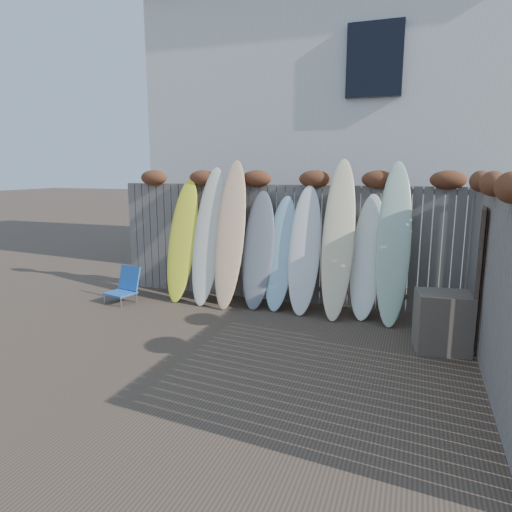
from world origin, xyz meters
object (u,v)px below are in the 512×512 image
(surfboard_0, at_px, (182,240))
(beach_chair, at_px, (125,286))
(lattice_panel, at_px, (479,276))
(wooden_crate, at_px, (442,322))

(surfboard_0, bearing_deg, beach_chair, -148.17)
(lattice_panel, bearing_deg, wooden_crate, -128.02)
(wooden_crate, bearing_deg, lattice_panel, 44.32)
(beach_chair, distance_m, wooden_crate, 5.09)
(wooden_crate, xyz_separation_m, lattice_panel, (0.41, 0.40, 0.53))
(lattice_panel, bearing_deg, surfboard_0, -179.96)
(wooden_crate, distance_m, lattice_panel, 0.79)
(wooden_crate, height_order, surfboard_0, surfboard_0)
(beach_chair, xyz_separation_m, surfboard_0, (0.87, 0.51, 0.77))
(wooden_crate, bearing_deg, beach_chair, 174.29)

